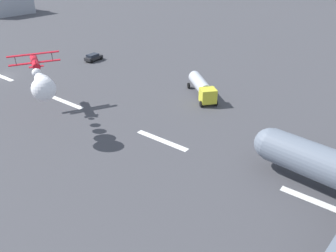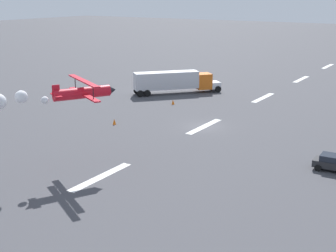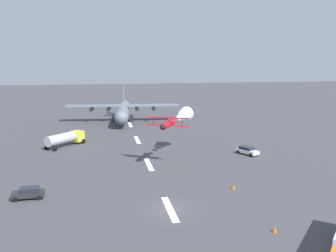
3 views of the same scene
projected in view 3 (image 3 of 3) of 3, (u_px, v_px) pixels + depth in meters
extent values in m
plane|color=#424247|center=(170.00, 209.00, 46.34)|extent=(440.00, 440.00, 0.00)
cube|color=white|center=(170.00, 209.00, 46.34)|extent=(8.00, 0.90, 0.01)
cube|color=white|center=(149.00, 164.00, 65.62)|extent=(8.00, 0.90, 0.01)
cube|color=white|center=(137.00, 140.00, 84.89)|extent=(8.00, 0.90, 0.01)
cube|color=white|center=(130.00, 125.00, 104.17)|extent=(8.00, 0.90, 0.01)
cylinder|color=slate|center=(123.00, 111.00, 108.16)|extent=(23.93, 6.03, 3.69)
sphere|color=slate|center=(121.00, 118.00, 96.55)|extent=(3.51, 3.51, 3.51)
cube|color=slate|center=(123.00, 106.00, 107.86)|extent=(6.37, 32.19, 0.40)
cylinder|color=black|center=(92.00, 109.00, 106.93)|extent=(2.50, 1.33, 1.10)
cylinder|color=black|center=(109.00, 109.00, 107.31)|extent=(2.50, 1.33, 1.10)
cylinder|color=black|center=(137.00, 109.00, 107.94)|extent=(2.50, 1.33, 1.10)
cylinder|color=black|center=(154.00, 109.00, 108.32)|extent=(2.50, 1.33, 1.10)
cube|color=slate|center=(124.00, 91.00, 117.03)|extent=(2.82, 0.58, 6.00)
cube|color=slate|center=(124.00, 106.00, 117.85)|extent=(2.89, 9.15, 0.24)
cube|color=black|center=(131.00, 119.00, 109.76)|extent=(3.28, 1.31, 1.20)
cube|color=black|center=(115.00, 119.00, 109.39)|extent=(3.28, 1.31, 1.20)
cylinder|color=red|center=(168.00, 124.00, 63.50)|extent=(5.27, 3.52, 1.07)
cube|color=red|center=(168.00, 125.00, 63.34)|extent=(3.99, 6.68, 0.12)
cube|color=red|center=(168.00, 118.00, 63.11)|extent=(3.99, 6.68, 0.12)
cylinder|color=black|center=(182.00, 122.00, 62.45)|extent=(0.08, 0.08, 1.29)
cylinder|color=black|center=(153.00, 121.00, 64.01)|extent=(0.08, 0.08, 1.29)
cube|color=red|center=(172.00, 119.00, 65.70)|extent=(0.66, 0.42, 1.10)
cube|color=red|center=(172.00, 122.00, 65.77)|extent=(1.48, 2.04, 0.08)
cone|color=black|center=(162.00, 127.00, 60.64)|extent=(1.05, 1.13, 0.91)
sphere|color=white|center=(174.00, 123.00, 66.85)|extent=(0.70, 0.70, 0.70)
sphere|color=white|center=(179.00, 118.00, 68.52)|extent=(1.14, 1.14, 1.14)
sphere|color=white|center=(181.00, 118.00, 70.53)|extent=(1.43, 1.43, 1.43)
sphere|color=white|center=(183.00, 116.00, 72.54)|extent=(2.16, 2.16, 2.16)
sphere|color=white|center=(186.00, 114.00, 74.42)|extent=(2.88, 2.88, 2.88)
cube|color=yellow|center=(77.00, 136.00, 81.31)|extent=(3.24, 3.26, 2.20)
cylinder|color=#B7BCC6|center=(61.00, 139.00, 77.38)|extent=(6.66, 6.24, 2.10)
cylinder|color=black|center=(75.00, 140.00, 82.62)|extent=(0.96, 0.90, 1.00)
cylinder|color=black|center=(47.00, 147.00, 75.94)|extent=(0.96, 0.90, 1.00)
cylinder|color=black|center=(83.00, 141.00, 81.40)|extent=(0.96, 0.90, 1.00)
cylinder|color=black|center=(55.00, 149.00, 74.72)|extent=(0.96, 0.90, 1.00)
cube|color=white|center=(247.00, 151.00, 72.08)|extent=(4.73, 3.62, 0.65)
cube|color=#1E232D|center=(247.00, 148.00, 72.13)|extent=(3.11, 2.69, 0.55)
cylinder|color=black|center=(257.00, 154.00, 71.49)|extent=(0.67, 0.49, 0.64)
cylinder|color=black|center=(244.00, 151.00, 73.88)|extent=(0.67, 0.49, 0.64)
cylinder|color=black|center=(251.00, 155.00, 70.40)|extent=(0.67, 0.49, 0.64)
cylinder|color=black|center=(238.00, 152.00, 72.80)|extent=(0.67, 0.49, 0.64)
cube|color=#262628|center=(28.00, 194.00, 49.63)|extent=(1.99, 4.15, 0.65)
cube|color=#1E232D|center=(29.00, 189.00, 49.57)|extent=(1.77, 2.52, 0.55)
cylinder|color=black|center=(15.00, 200.00, 48.51)|extent=(0.25, 0.65, 0.64)
cylinder|color=black|center=(39.00, 198.00, 49.14)|extent=(0.25, 0.65, 0.64)
cylinder|color=black|center=(18.00, 195.00, 50.24)|extent=(0.25, 0.65, 0.64)
cylinder|color=black|center=(40.00, 193.00, 50.87)|extent=(0.25, 0.65, 0.64)
cone|color=orange|center=(275.00, 229.00, 40.08)|extent=(0.44, 0.44, 0.75)
cone|color=orange|center=(233.00, 186.00, 53.31)|extent=(0.44, 0.44, 0.75)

